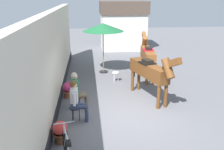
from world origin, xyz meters
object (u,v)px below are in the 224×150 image
Objects in this scene: seated_visitor_near at (76,99)px; cafe_parasol at (103,28)px; satchel_bag at (80,96)px; spare_stool_white at (115,73)px; flower_planter_near at (60,131)px; seated_visitor_far at (77,89)px; flower_planter_far at (68,90)px; saddled_horse_near at (150,71)px; saddled_horse_far at (147,54)px.

cafe_parasol is (1.22, 5.22, 1.59)m from seated_visitor_near.
spare_stool_white is at bearing -0.30° from satchel_bag.
seated_visitor_far is at bearing 78.94° from flower_planter_near.
flower_planter_far is 1.39× the size of spare_stool_white.
seated_visitor_near is 5.59m from cafe_parasol.
seated_visitor_far is at bearing 90.53° from seated_visitor_near.
saddled_horse_near is at bearing 28.39° from seated_visitor_near.
cafe_parasol is 4.20m from satchel_bag.
seated_visitor_far is 0.48× the size of saddled_horse_near.
satchel_bag is (0.07, 0.96, -0.68)m from seated_visitor_far.
seated_visitor_near reaches higher than flower_planter_near.
satchel_bag is at bearing -143.94° from saddled_horse_far.
saddled_horse_far is at bearing -24.98° from cafe_parasol.
saddled_horse_near is 2.58m from spare_stool_white.
seated_visitor_far is 3.29m from spare_stool_white.
saddled_horse_near is 4.21m from cafe_parasol.
seated_visitor_near is at bearing 70.48° from flower_planter_near.
saddled_horse_near is 2.80m from saddled_horse_far.
flower_planter_far is (-3.19, 0.50, -0.82)m from saddled_horse_near.
seated_visitor_near is 1.00× the size of seated_visitor_far.
seated_visitor_near is at bearing -78.16° from flower_planter_far.
seated_visitor_far is 2.17× the size of flower_planter_far.
spare_stool_white is at bearing 116.17° from saddled_horse_near.
seated_visitor_far is (-0.01, 0.91, 0.00)m from seated_visitor_near.
seated_visitor_near is 3.02× the size of spare_stool_white.
seated_visitor_far is 4.72m from saddled_horse_far.
seated_visitor_near is 4.09m from spare_stool_white.
saddled_horse_far is 1.16× the size of cafe_parasol.
saddled_horse_near is at bearing -101.24° from saddled_horse_far.
cafe_parasol is at bearing 112.59° from saddled_horse_near.
saddled_horse_far is 4.68× the size of flower_planter_near.
flower_planter_near is 2.29× the size of satchel_bag.
saddled_horse_far is at bearing 55.46° from flower_planter_near.
seated_visitor_near is 2.08m from flower_planter_far.
flower_planter_far is (-0.00, 3.17, 0.00)m from flower_planter_near.
satchel_bag is at bearing 88.09° from seated_visitor_near.
seated_visitor_near reaches higher than satchel_bag.
saddled_horse_near is 0.96× the size of saddled_horse_far.
seated_visitor_near is 1.32m from flower_planter_near.
flower_planter_near is 1.00× the size of flower_planter_far.
seated_visitor_near is 3.17m from saddled_horse_near.
seated_visitor_near is at bearing -103.14° from cafe_parasol.
saddled_horse_near reaches higher than seated_visitor_near.
saddled_horse_near is (2.77, 1.50, 0.38)m from seated_visitor_near.
flower_planter_near is at bearing -140.01° from saddled_horse_near.
flower_planter_far reaches higher than satchel_bag.
satchel_bag is at bearing 81.07° from flower_planter_near.
seated_visitor_far is 4.75m from cafe_parasol.
spare_stool_white is at bearing 66.73° from flower_planter_near.
spare_stool_white is at bearing -161.71° from saddled_horse_far.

